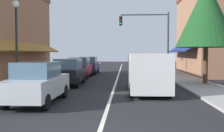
{
  "coord_description": "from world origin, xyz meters",
  "views": [
    {
      "loc": [
        0.7,
        -5.58,
        2.14
      ],
      "look_at": [
        -0.29,
        12.7,
        1.2
      ],
      "focal_mm": 40.35,
      "sensor_mm": 36.0,
      "label": 1
    }
  ],
  "objects_px": {
    "tree_right_near": "(206,14)",
    "parked_car_nearest_left": "(38,83)",
    "parked_car_third_left": "(80,68)",
    "parked_car_second_left": "(69,72)",
    "traffic_signal_mast_arm": "(152,33)",
    "parked_car_far_left": "(89,65)",
    "street_lamp_left_near": "(16,31)",
    "van_in_lane": "(147,71)"
  },
  "relations": [
    {
      "from": "van_in_lane",
      "to": "street_lamp_left_near",
      "type": "xyz_separation_m",
      "value": [
        -6.95,
        -0.63,
        2.15
      ]
    },
    {
      "from": "traffic_signal_mast_arm",
      "to": "tree_right_near",
      "type": "relative_size",
      "value": 0.89
    },
    {
      "from": "parked_car_far_left",
      "to": "traffic_signal_mast_arm",
      "type": "xyz_separation_m",
      "value": [
        6.31,
        -1.27,
        3.25
      ]
    },
    {
      "from": "parked_car_second_left",
      "to": "traffic_signal_mast_arm",
      "type": "xyz_separation_m",
      "value": [
        6.31,
        8.09,
        3.25
      ]
    },
    {
      "from": "parked_car_nearest_left",
      "to": "parked_car_far_left",
      "type": "bearing_deg",
      "value": 90.94
    },
    {
      "from": "parked_car_third_left",
      "to": "street_lamp_left_near",
      "type": "distance_m",
      "value": 8.95
    },
    {
      "from": "parked_car_nearest_left",
      "to": "parked_car_far_left",
      "type": "distance_m",
      "value": 15.38
    },
    {
      "from": "parked_car_second_left",
      "to": "parked_car_third_left",
      "type": "distance_m",
      "value": 4.99
    },
    {
      "from": "parked_car_third_left",
      "to": "tree_right_near",
      "type": "height_order",
      "value": "tree_right_near"
    },
    {
      "from": "parked_car_second_left",
      "to": "tree_right_near",
      "type": "relative_size",
      "value": 0.6
    },
    {
      "from": "tree_right_near",
      "to": "parked_car_third_left",
      "type": "bearing_deg",
      "value": 154.07
    },
    {
      "from": "parked_car_second_left",
      "to": "van_in_lane",
      "type": "height_order",
      "value": "van_in_lane"
    },
    {
      "from": "parked_car_third_left",
      "to": "van_in_lane",
      "type": "xyz_separation_m",
      "value": [
        5.12,
        -7.79,
        0.27
      ]
    },
    {
      "from": "van_in_lane",
      "to": "traffic_signal_mast_arm",
      "type": "height_order",
      "value": "traffic_signal_mast_arm"
    },
    {
      "from": "traffic_signal_mast_arm",
      "to": "tree_right_near",
      "type": "xyz_separation_m",
      "value": [
        2.79,
        -7.6,
        0.56
      ]
    },
    {
      "from": "parked_car_second_left",
      "to": "traffic_signal_mast_arm",
      "type": "bearing_deg",
      "value": 51.36
    },
    {
      "from": "parked_car_far_left",
      "to": "tree_right_near",
      "type": "relative_size",
      "value": 0.6
    },
    {
      "from": "parked_car_second_left",
      "to": "parked_car_third_left",
      "type": "height_order",
      "value": "same"
    },
    {
      "from": "traffic_signal_mast_arm",
      "to": "parked_car_third_left",
      "type": "bearing_deg",
      "value": -154.38
    },
    {
      "from": "parked_car_second_left",
      "to": "parked_car_far_left",
      "type": "distance_m",
      "value": 9.36
    },
    {
      "from": "parked_car_third_left",
      "to": "parked_car_second_left",
      "type": "bearing_deg",
      "value": -87.85
    },
    {
      "from": "parked_car_third_left",
      "to": "traffic_signal_mast_arm",
      "type": "xyz_separation_m",
      "value": [
        6.47,
        3.1,
        3.25
      ]
    },
    {
      "from": "parked_car_nearest_left",
      "to": "parked_car_second_left",
      "type": "height_order",
      "value": "same"
    },
    {
      "from": "parked_car_third_left",
      "to": "parked_car_far_left",
      "type": "xyz_separation_m",
      "value": [
        0.16,
        4.37,
        0.0
      ]
    },
    {
      "from": "parked_car_second_left",
      "to": "street_lamp_left_near",
      "type": "relative_size",
      "value": 0.84
    },
    {
      "from": "tree_right_near",
      "to": "parked_car_nearest_left",
      "type": "bearing_deg",
      "value": -144.26
    },
    {
      "from": "parked_car_third_left",
      "to": "parked_car_far_left",
      "type": "height_order",
      "value": "same"
    },
    {
      "from": "parked_car_far_left",
      "to": "van_in_lane",
      "type": "bearing_deg",
      "value": -67.64
    },
    {
      "from": "van_in_lane",
      "to": "traffic_signal_mast_arm",
      "type": "distance_m",
      "value": 11.37
    },
    {
      "from": "parked_car_nearest_left",
      "to": "parked_car_far_left",
      "type": "relative_size",
      "value": 1.0
    },
    {
      "from": "traffic_signal_mast_arm",
      "to": "street_lamp_left_near",
      "type": "bearing_deg",
      "value": -125.76
    },
    {
      "from": "parked_car_third_left",
      "to": "street_lamp_left_near",
      "type": "bearing_deg",
      "value": -101.99
    },
    {
      "from": "parked_car_far_left",
      "to": "tree_right_near",
      "type": "xyz_separation_m",
      "value": [
        9.1,
        -8.87,
        3.81
      ]
    },
    {
      "from": "parked_car_second_left",
      "to": "street_lamp_left_near",
      "type": "xyz_separation_m",
      "value": [
        -1.99,
        -3.43,
        2.41
      ]
    },
    {
      "from": "traffic_signal_mast_arm",
      "to": "parked_car_second_left",
      "type": "bearing_deg",
      "value": -127.94
    },
    {
      "from": "parked_car_second_left",
      "to": "traffic_signal_mast_arm",
      "type": "relative_size",
      "value": 0.68
    },
    {
      "from": "parked_car_nearest_left",
      "to": "parked_car_third_left",
      "type": "height_order",
      "value": "same"
    },
    {
      "from": "parked_car_nearest_left",
      "to": "parked_car_third_left",
      "type": "distance_m",
      "value": 11.01
    },
    {
      "from": "parked_car_third_left",
      "to": "street_lamp_left_near",
      "type": "xyz_separation_m",
      "value": [
        -1.83,
        -8.42,
        2.41
      ]
    },
    {
      "from": "parked_car_nearest_left",
      "to": "parked_car_third_left",
      "type": "bearing_deg",
      "value": 91.84
    },
    {
      "from": "parked_car_far_left",
      "to": "tree_right_near",
      "type": "height_order",
      "value": "tree_right_near"
    },
    {
      "from": "parked_car_second_left",
      "to": "traffic_signal_mast_arm",
      "type": "height_order",
      "value": "traffic_signal_mast_arm"
    }
  ]
}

